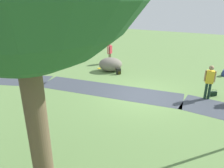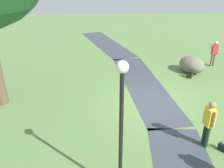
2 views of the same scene
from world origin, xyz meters
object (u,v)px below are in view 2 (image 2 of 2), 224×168
(handbag_on_grass, at_px, (223,147))
(backpack_by_boulder, at_px, (190,75))
(lamp_post, at_px, (121,121))
(lawn_boulder, at_px, (192,65))
(man_near_boulder, at_px, (214,52))
(woman_with_handbag, at_px, (209,121))
(frisbee_on_grass, at_px, (187,66))

(handbag_on_grass, xyz_separation_m, backpack_by_boulder, (5.91, -1.01, 0.05))
(lamp_post, xyz_separation_m, lawn_boulder, (8.11, -4.97, -1.87))
(lamp_post, distance_m, man_near_boulder, 11.29)
(lamp_post, relative_size, woman_with_handbag, 2.18)
(lawn_boulder, xyz_separation_m, man_near_boulder, (0.89, -1.69, 0.46))
(man_near_boulder, bearing_deg, frisbee_on_grass, 86.29)
(lawn_boulder, height_order, backpack_by_boulder, lawn_boulder)
(handbag_on_grass, height_order, frisbee_on_grass, handbag_on_grass)
(lamp_post, xyz_separation_m, woman_with_handbag, (1.71, -3.08, -1.32))
(man_near_boulder, relative_size, frisbee_on_grass, 6.44)
(lamp_post, distance_m, woman_with_handbag, 3.76)
(lamp_post, relative_size, frisbee_on_grass, 15.23)
(lamp_post, bearing_deg, lawn_boulder, -31.51)
(lawn_boulder, relative_size, backpack_by_boulder, 4.90)
(handbag_on_grass, distance_m, backpack_by_boulder, 5.99)
(lawn_boulder, distance_m, handbag_on_grass, 6.84)
(frisbee_on_grass, bearing_deg, backpack_by_boulder, 163.53)
(woman_with_handbag, bearing_deg, lamp_post, 119.12)
(backpack_by_boulder, bearing_deg, frisbee_on_grass, -16.47)
(lamp_post, distance_m, lawn_boulder, 9.69)
(man_near_boulder, distance_m, backpack_by_boulder, 2.77)
(woman_with_handbag, relative_size, handbag_on_grass, 4.62)
(woman_with_handbag, height_order, backpack_by_boulder, woman_with_handbag)
(man_near_boulder, height_order, handbag_on_grass, man_near_boulder)
(lamp_post, height_order, woman_with_handbag, lamp_post)
(lawn_boulder, height_order, frisbee_on_grass, lawn_boulder)
(lamp_post, relative_size, backpack_by_boulder, 9.55)
(lamp_post, height_order, lawn_boulder, lamp_post)
(lamp_post, bearing_deg, woman_with_handbag, -60.88)
(woman_with_handbag, bearing_deg, backpack_by_boulder, -15.17)
(lamp_post, xyz_separation_m, frisbee_on_grass, (9.10, -5.13, -2.33))
(backpack_by_boulder, bearing_deg, lamp_post, 147.86)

